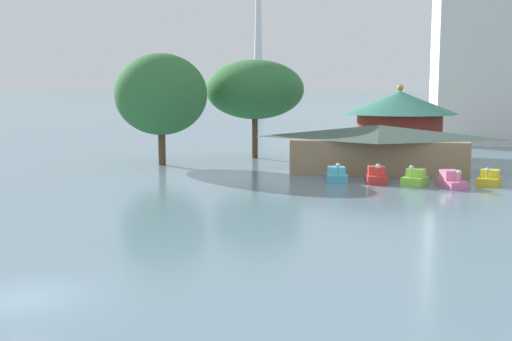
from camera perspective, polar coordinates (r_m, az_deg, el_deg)
name	(u,v)px	position (r m, az deg, el deg)	size (l,w,h in m)	color
ground_plane	(27,299)	(25.80, -19.54, -10.57)	(2000.00, 2000.00, 0.00)	slate
pedal_boat_cyan	(337,175)	(54.00, 7.11, -0.43)	(2.03, 2.88, 1.63)	#4CB7CC
pedal_boat_red	(377,176)	(53.49, 10.56, -0.50)	(1.85, 2.77, 1.70)	red
pedal_boat_lime	(415,179)	(52.59, 13.82, -0.73)	(2.27, 2.66, 1.73)	#8CCC3F
pedal_boat_pink	(451,181)	(52.43, 16.80, -0.87)	(2.35, 3.29, 1.54)	pink
pedal_boat_yellow	(489,179)	(54.59, 19.85, -0.71)	(2.23, 2.68, 1.51)	yellow
boathouse	(379,147)	(60.71, 10.76, 2.03)	(16.66, 8.96, 4.27)	#9E7F5B
green_roof_pavilion	(399,119)	(73.85, 12.52, 4.45)	(12.79, 12.79, 7.98)	#993328
shoreline_tree_tall_left	(161,94)	(64.89, -8.37, 6.65)	(9.13, 9.13, 11.04)	brown
shoreline_tree_mid	(255,90)	(70.58, -0.10, 7.14)	(10.64, 10.64, 10.66)	brown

